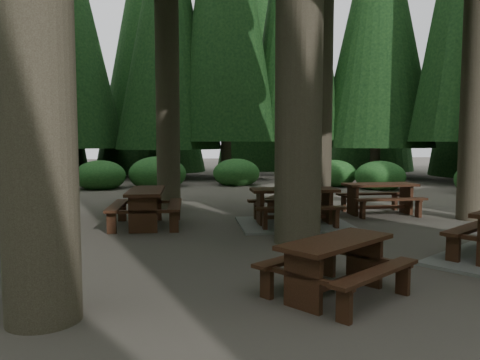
{
  "coord_description": "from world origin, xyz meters",
  "views": [
    {
      "loc": [
        -1.52,
        -7.95,
        1.86
      ],
      "look_at": [
        -0.15,
        0.87,
        1.1
      ],
      "focal_mm": 35.0,
      "sensor_mm": 36.0,
      "label": 1
    }
  ],
  "objects": [
    {
      "name": "ground",
      "position": [
        0.0,
        0.0,
        0.0
      ],
      "size": [
        80.0,
        80.0,
        0.0
      ],
      "primitive_type": "plane",
      "color": "#4D483F",
      "rests_on": "ground"
    },
    {
      "name": "picnic_table_b",
      "position": [
        -1.99,
        2.25,
        0.53
      ],
      "size": [
        1.57,
        1.91,
        0.8
      ],
      "rotation": [
        0.0,
        0.0,
        1.53
      ],
      "color": "#341B0F",
      "rests_on": "ground"
    },
    {
      "name": "picnic_table_c",
      "position": [
        1.2,
        1.88,
        0.28
      ],
      "size": [
        2.47,
        2.07,
        0.81
      ],
      "rotation": [
        0.0,
        0.0,
        -0.04
      ],
      "color": "gray",
      "rests_on": "ground"
    },
    {
      "name": "picnic_table_d",
      "position": [
        3.75,
        3.07,
        0.52
      ],
      "size": [
        1.8,
        1.45,
        0.78
      ],
      "rotation": [
        0.0,
        0.0,
        0.0
      ],
      "color": "#341B0F",
      "rests_on": "ground"
    },
    {
      "name": "picnic_table_e",
      "position": [
        0.45,
        -2.74,
        0.46
      ],
      "size": [
        2.04,
        1.97,
        0.69
      ],
      "rotation": [
        0.0,
        0.0,
        0.62
      ],
      "color": "#341B0F",
      "rests_on": "ground"
    },
    {
      "name": "picnic_table_f",
      "position": [
        1.82,
        3.68,
        0.23
      ],
      "size": [
        2.54,
        2.67,
        0.71
      ],
      "rotation": [
        0.0,
        0.0,
        1.05
      ],
      "color": "gray",
      "rests_on": "ground"
    },
    {
      "name": "shrub_ring",
      "position": [
        0.7,
        0.75,
        0.4
      ],
      "size": [
        23.86,
        24.64,
        1.49
      ],
      "color": "#1B4E1E",
      "rests_on": "ground"
    }
  ]
}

